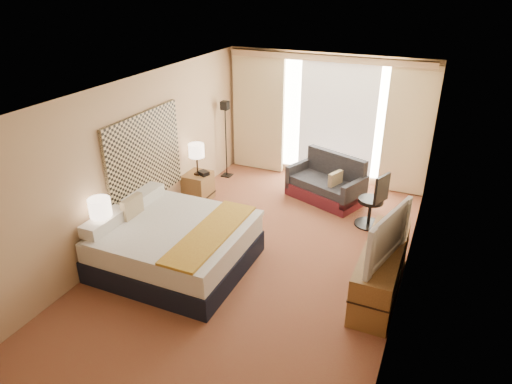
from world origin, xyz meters
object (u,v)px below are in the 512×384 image
at_px(media_dresser, 381,270).
at_px(loveseat, 327,185).
at_px(nightstand_left, 112,253).
at_px(bed, 175,244).
at_px(desk_chair, 373,203).
at_px(television, 380,234).
at_px(nightstand_right, 198,187).
at_px(floor_lamp, 225,124).
at_px(lamp_left, 100,208).
at_px(lamp_right, 196,151).

distance_m(media_dresser, loveseat, 2.88).
xyz_separation_m(nightstand_left, bed, (0.81, 0.45, 0.09)).
bearing_deg(loveseat, bed, -93.52).
bearing_deg(desk_chair, loveseat, 166.71).
height_order(media_dresser, desk_chair, desk_chair).
bearing_deg(television, nightstand_right, 79.89).
xyz_separation_m(nightstand_right, television, (3.65, -1.69, 0.76)).
relative_size(floor_lamp, lamp_left, 2.54).
height_order(loveseat, television, television).
bearing_deg(desk_chair, nightstand_right, -152.34).
distance_m(nightstand_right, lamp_left, 2.69).
xyz_separation_m(floor_lamp, lamp_right, (0.06, -1.29, -0.14)).
bearing_deg(lamp_left, floor_lamp, 90.36).
bearing_deg(lamp_right, nightstand_left, -90.72).
xyz_separation_m(nightstand_right, media_dresser, (3.70, -1.45, 0.07)).
xyz_separation_m(loveseat, floor_lamp, (-2.28, 0.22, 0.87)).
bearing_deg(loveseat, nightstand_right, -133.76).
xyz_separation_m(media_dresser, lamp_left, (-3.71, -1.13, 0.70)).
height_order(nightstand_left, desk_chair, desk_chair).
height_order(nightstand_left, floor_lamp, floor_lamp).
height_order(nightstand_right, floor_lamp, floor_lamp).
relative_size(media_dresser, bed, 0.87).
height_order(nightstand_left, television, television).
bearing_deg(floor_lamp, television, -38.66).
xyz_separation_m(nightstand_left, nightstand_right, (0.00, 2.50, 0.00)).
bearing_deg(nightstand_left, bed, 28.95).
xyz_separation_m(media_dresser, television, (-0.05, -0.24, 0.69)).
xyz_separation_m(bed, lamp_right, (-0.78, 2.02, 0.66)).
bearing_deg(floor_lamp, bed, -75.77).
height_order(media_dresser, floor_lamp, floor_lamp).
distance_m(nightstand_right, television, 4.09).
bearing_deg(nightstand_right, bed, -68.49).
height_order(loveseat, lamp_right, lamp_right).
distance_m(loveseat, lamp_right, 2.57).
relative_size(media_dresser, desk_chair, 1.81).
height_order(loveseat, floor_lamp, floor_lamp).
xyz_separation_m(nightstand_left, television, (3.65, 0.81, 0.76)).
relative_size(lamp_left, lamp_right, 1.06).
distance_m(nightstand_left, lamp_left, 0.78).
distance_m(media_dresser, television, 0.73).
height_order(floor_lamp, desk_chair, floor_lamp).
bearing_deg(nightstand_right, television, -24.81).
xyz_separation_m(nightstand_left, desk_chair, (3.26, 2.82, 0.17)).
height_order(bed, lamp_left, lamp_left).
relative_size(media_dresser, lamp_right, 2.95).
bearing_deg(nightstand_left, nightstand_right, 90.00).
xyz_separation_m(bed, television, (2.84, 0.37, 0.67)).
xyz_separation_m(nightstand_left, lamp_right, (0.03, 2.46, 0.75)).
bearing_deg(bed, nightstand_right, 111.51).
bearing_deg(television, media_dresser, 2.78).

